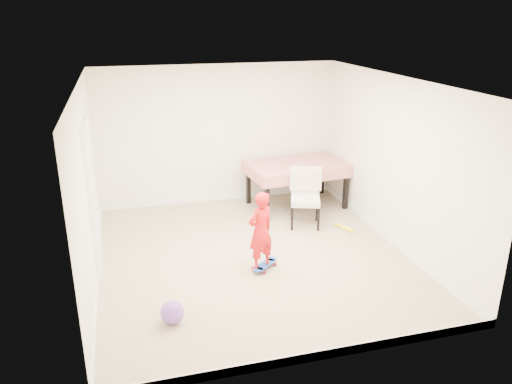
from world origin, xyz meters
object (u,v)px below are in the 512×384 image
object	(u,v)px
dining_table	(296,185)
child	(260,233)
dining_chair	(305,198)
balloon	(172,313)
skateboard	(265,266)

from	to	relation	value
dining_table	child	distance (m)	2.62
dining_table	dining_chair	size ratio (longest dim) A/B	1.80
dining_table	balloon	bearing A→B (deg)	-136.02
dining_chair	child	bearing A→B (deg)	-112.26
balloon	dining_chair	bearing A→B (deg)	42.34
dining_table	skateboard	bearing A→B (deg)	-125.57
dining_chair	child	distance (m)	1.78
skateboard	child	xyz separation A→B (m)	(-0.08, -0.02, 0.54)
dining_table	balloon	distance (m)	4.19
balloon	dining_table	bearing A→B (deg)	50.07
dining_table	skateboard	size ratio (longest dim) A/B	3.48
balloon	skateboard	bearing A→B (deg)	34.58
balloon	child	bearing A→B (deg)	35.45
dining_chair	skateboard	xyz separation A→B (m)	(-1.09, -1.31, -0.46)
dining_chair	balloon	size ratio (longest dim) A/B	3.53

